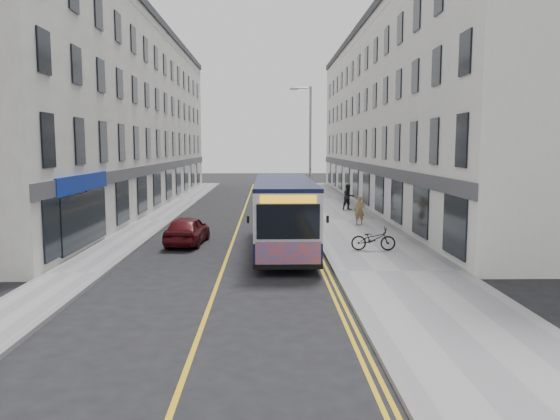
{
  "coord_description": "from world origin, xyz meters",
  "views": [
    {
      "loc": [
        1.62,
        -19.58,
        4.4
      ],
      "look_at": [
        2.17,
        4.31,
        1.6
      ],
      "focal_mm": 35.0,
      "sensor_mm": 36.0,
      "label": 1
    }
  ],
  "objects_px": {
    "streetlamp": "(309,146)",
    "car_white": "(287,194)",
    "car_maroon": "(187,230)",
    "bicycle": "(373,239)",
    "city_bus": "(284,211)",
    "pedestrian_near": "(360,210)",
    "pedestrian_far": "(349,197)"
  },
  "relations": [
    {
      "from": "streetlamp",
      "to": "car_white",
      "type": "relative_size",
      "value": 2.1
    },
    {
      "from": "city_bus",
      "to": "bicycle",
      "type": "xyz_separation_m",
      "value": [
        3.68,
        -0.96,
        -1.04
      ]
    },
    {
      "from": "streetlamp",
      "to": "car_maroon",
      "type": "xyz_separation_m",
      "value": [
        -6.17,
        -9.2,
        -3.73
      ]
    },
    {
      "from": "streetlamp",
      "to": "bicycle",
      "type": "relative_size",
      "value": 4.4
    },
    {
      "from": "streetlamp",
      "to": "bicycle",
      "type": "bearing_deg",
      "value": -81.07
    },
    {
      "from": "city_bus",
      "to": "bicycle",
      "type": "relative_size",
      "value": 5.68
    },
    {
      "from": "pedestrian_near",
      "to": "pedestrian_far",
      "type": "distance_m",
      "value": 6.82
    },
    {
      "from": "bicycle",
      "to": "car_maroon",
      "type": "bearing_deg",
      "value": 77.05
    },
    {
      "from": "car_maroon",
      "to": "bicycle",
      "type": "bearing_deg",
      "value": 168.4
    },
    {
      "from": "streetlamp",
      "to": "car_maroon",
      "type": "relative_size",
      "value": 2.09
    },
    {
      "from": "city_bus",
      "to": "pedestrian_far",
      "type": "relative_size",
      "value": 5.89
    },
    {
      "from": "pedestrian_near",
      "to": "bicycle",
      "type": "bearing_deg",
      "value": -73.09
    },
    {
      "from": "pedestrian_near",
      "to": "car_maroon",
      "type": "relative_size",
      "value": 0.41
    },
    {
      "from": "city_bus",
      "to": "streetlamp",
      "type": "bearing_deg",
      "value": 79.96
    },
    {
      "from": "streetlamp",
      "to": "bicycle",
      "type": "distance_m",
      "value": 12.25
    },
    {
      "from": "city_bus",
      "to": "pedestrian_far",
      "type": "distance_m",
      "value": 14.28
    },
    {
      "from": "bicycle",
      "to": "pedestrian_far",
      "type": "relative_size",
      "value": 1.04
    },
    {
      "from": "bicycle",
      "to": "city_bus",
      "type": "bearing_deg",
      "value": 78.61
    },
    {
      "from": "car_white",
      "to": "city_bus",
      "type": "bearing_deg",
      "value": -84.7
    },
    {
      "from": "pedestrian_near",
      "to": "pedestrian_far",
      "type": "relative_size",
      "value": 0.89
    },
    {
      "from": "streetlamp",
      "to": "car_white",
      "type": "distance_m",
      "value": 10.01
    },
    {
      "from": "pedestrian_near",
      "to": "car_maroon",
      "type": "distance_m",
      "value": 10.17
    },
    {
      "from": "pedestrian_near",
      "to": "car_white",
      "type": "distance_m",
      "value": 13.61
    },
    {
      "from": "city_bus",
      "to": "pedestrian_near",
      "type": "height_order",
      "value": "city_bus"
    },
    {
      "from": "streetlamp",
      "to": "city_bus",
      "type": "height_order",
      "value": "streetlamp"
    },
    {
      "from": "streetlamp",
      "to": "car_white",
      "type": "xyz_separation_m",
      "value": [
        -0.97,
        9.23,
        -3.76
      ]
    },
    {
      "from": "streetlamp",
      "to": "pedestrian_near",
      "type": "height_order",
      "value": "streetlamp"
    },
    {
      "from": "city_bus",
      "to": "bicycle",
      "type": "height_order",
      "value": "city_bus"
    },
    {
      "from": "pedestrian_far",
      "to": "car_maroon",
      "type": "height_order",
      "value": "pedestrian_far"
    },
    {
      "from": "bicycle",
      "to": "car_white",
      "type": "relative_size",
      "value": 0.48
    },
    {
      "from": "pedestrian_near",
      "to": "car_white",
      "type": "relative_size",
      "value": 0.41
    },
    {
      "from": "pedestrian_near",
      "to": "car_maroon",
      "type": "xyz_separation_m",
      "value": [
        -8.69,
        -5.28,
        -0.25
      ]
    }
  ]
}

